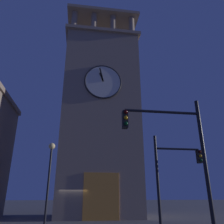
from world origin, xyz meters
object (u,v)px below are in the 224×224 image
(clocktower, at_px, (100,117))
(street_lamp, at_px, (50,168))
(traffic_signal_near, at_px, (179,147))
(traffic_signal_mid, at_px, (172,170))

(clocktower, height_order, street_lamp, clocktower)
(traffic_signal_near, xyz_separation_m, street_lamp, (5.98, -7.06, -0.14))
(traffic_signal_mid, distance_m, street_lamp, 7.93)
(clocktower, bearing_deg, traffic_signal_near, 97.08)
(traffic_signal_near, distance_m, street_lamp, 9.25)
(traffic_signal_near, bearing_deg, traffic_signal_mid, -108.00)
(clocktower, distance_m, traffic_signal_near, 17.37)
(traffic_signal_near, distance_m, traffic_signal_mid, 4.00)
(clocktower, height_order, traffic_signal_mid, clocktower)
(traffic_signal_mid, bearing_deg, traffic_signal_near, 72.00)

